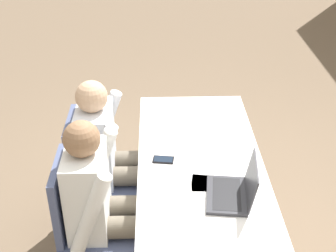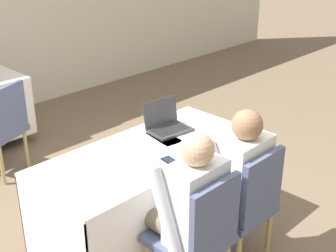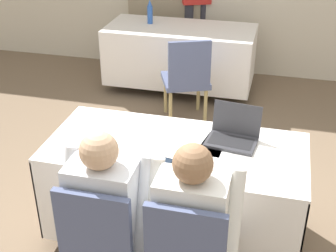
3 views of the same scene
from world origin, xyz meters
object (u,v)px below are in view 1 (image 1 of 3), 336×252
(laptop, at_px, (234,191))
(cell_phone, at_px, (163,160))
(chair_near_left, at_px, (95,171))
(chair_near_right, at_px, (86,220))
(person_checkered_shirt, at_px, (108,151))
(person_white_shirt, at_px, (102,198))

(laptop, height_order, cell_phone, laptop)
(laptop, bearing_deg, chair_near_left, -117.91)
(laptop, height_order, chair_near_right, laptop)
(chair_near_left, relative_size, person_checkered_shirt, 0.78)
(person_checkered_shirt, bearing_deg, chair_near_left, 90.00)
(laptop, distance_m, person_checkered_shirt, 0.94)
(chair_near_right, relative_size, person_white_shirt, 0.78)
(person_checkered_shirt, xyz_separation_m, person_white_shirt, (0.47, 0.00, 0.00))
(cell_phone, relative_size, chair_near_left, 0.15)
(chair_near_left, xyz_separation_m, chair_near_right, (0.47, 0.00, 0.00))
(cell_phone, distance_m, person_checkered_shirt, 0.43)
(chair_near_left, height_order, person_white_shirt, person_white_shirt)
(chair_near_left, bearing_deg, chair_near_right, -180.00)
(person_white_shirt, bearing_deg, cell_phone, -55.20)
(cell_phone, height_order, chair_near_left, chair_near_left)
(laptop, xyz_separation_m, person_white_shirt, (-0.11, -0.73, -0.12))
(person_checkered_shirt, bearing_deg, chair_near_right, 167.73)
(cell_phone, relative_size, person_white_shirt, 0.12)
(chair_near_left, xyz_separation_m, person_white_shirt, (0.47, 0.10, 0.16))
(laptop, relative_size, cell_phone, 2.57)
(chair_near_right, xyz_separation_m, person_white_shirt, (0.00, 0.10, 0.16))
(laptop, bearing_deg, chair_near_right, -90.26)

